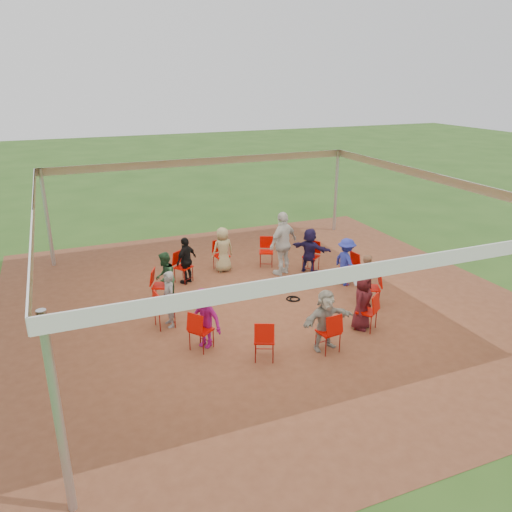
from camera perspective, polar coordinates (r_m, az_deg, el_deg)
name	(u,v)px	position (r m, az deg, el deg)	size (l,w,h in m)	color
ground	(265,303)	(12.98, 1.08, -5.40)	(80.00, 80.00, 0.00)	#2C5219
dirt_patch	(265,303)	(12.97, 1.08, -5.37)	(13.00, 13.00, 0.00)	brown
tent	(266,214)	(12.15, 1.15, 4.77)	(10.33, 10.33, 3.00)	#B2B2B7
chair_0	(371,288)	(13.06, 13.03, -3.61)	(0.42, 0.44, 0.90)	#C50900
chair_1	(349,269)	(14.22, 10.59, -1.44)	(0.42, 0.44, 0.90)	#C50900
chair_2	(311,256)	(15.01, 6.32, -0.05)	(0.42, 0.44, 0.90)	#C50900
chair_3	(266,252)	(15.30, 1.18, 0.46)	(0.42, 0.44, 0.90)	#C50900
chair_4	(221,256)	(15.03, -3.98, 0.04)	(0.42, 0.44, 0.90)	#C50900
chair_5	(183,267)	(14.24, -8.30, -1.27)	(0.42, 0.44, 0.90)	#C50900
chair_6	(161,286)	(13.08, -10.82, -3.39)	(0.42, 0.44, 0.90)	#C50900
chair_7	(164,309)	(11.81, -10.43, -6.01)	(0.42, 0.44, 0.90)	#C50900
chair_8	(201,330)	(10.78, -6.28, -8.43)	(0.42, 0.44, 0.90)	#C50900
chair_9	(264,340)	(10.37, 0.96, -9.53)	(0.42, 0.44, 0.90)	#C50900
chair_10	(328,332)	(10.77, 8.25, -8.58)	(0.42, 0.44, 0.90)	#C50900
chair_11	(367,312)	(11.79, 12.52, -6.23)	(0.42, 0.44, 0.90)	#C50900
person_seated_0	(367,280)	(12.94, 12.59, -2.67)	(0.49, 0.32, 1.35)	brown
person_seated_1	(346,262)	(14.06, 10.27, -0.66)	(0.87, 0.43, 1.35)	#222D99
person_seated_2	(310,250)	(14.83, 6.15, 0.65)	(1.25, 0.47, 1.35)	#1F1844
person_seated_3	(223,250)	(14.85, -3.81, 0.74)	(0.66, 0.37, 1.35)	#9B8E60
person_seated_4	(186,260)	(14.09, -7.97, -0.49)	(0.79, 0.40, 1.35)	black
person_seated_5	(165,278)	(12.97, -10.37, -2.46)	(0.66, 0.38, 1.35)	#23492B
person_seated_6	(169,299)	(11.75, -9.94, -4.88)	(0.49, 0.32, 1.35)	gray
person_seated_7	(204,318)	(10.76, -5.93, -7.10)	(0.87, 0.43, 1.35)	#810D59
person_seated_8	(325,320)	(10.74, 7.93, -7.23)	(1.25, 0.47, 1.35)	#9E998C
person_seated_9	(362,301)	(11.72, 12.05, -5.09)	(0.66, 0.37, 1.35)	#451217
standing_person	(283,243)	(14.52, 3.11, 1.45)	(1.11, 0.57, 1.89)	silver
cable_coil	(294,299)	(13.19, 4.32, -4.91)	(0.37, 0.37, 0.03)	black
laptop	(361,281)	(12.93, 11.86, -2.86)	(0.35, 0.38, 0.21)	#B7B7BC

